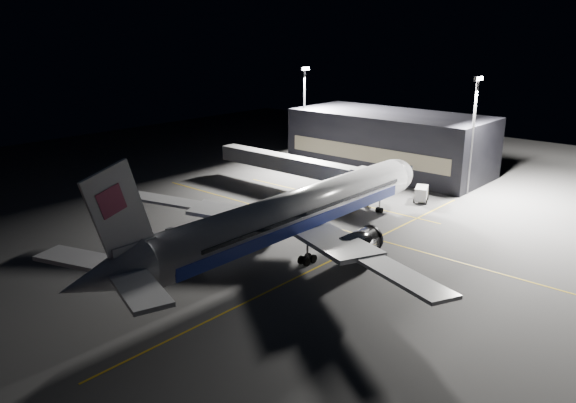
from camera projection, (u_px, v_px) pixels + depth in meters
The scene contains 14 objects.
ground at pixel (297, 248), 75.52m from camera, with size 200.00×200.00×0.00m, color #4C4C4F.
guide_line_main at pixel (341, 229), 82.70m from camera, with size 0.25×80.00×0.01m, color gold.
guide_line_cross at pixel (332, 260), 71.73m from camera, with size 70.00×0.25×0.01m, color gold.
guide_line_side at pixel (335, 199), 97.63m from camera, with size 0.25×40.00×0.01m, color gold.
airliner at pixel (292, 214), 73.23m from camera, with size 61.48×54.22×16.64m.
terminal at pixel (390, 142), 115.61m from camera, with size 18.12×40.00×12.00m.
jet_bridge at pixel (300, 166), 101.36m from camera, with size 3.60×34.40×6.30m.
floodlight_mast_north at pixel (304, 106), 120.78m from camera, with size 2.40×0.68×20.70m.
floodlight_mast_south at pixel (474, 125), 96.82m from camera, with size 2.40×0.67×20.70m.
service_truck at pixel (422, 193), 96.18m from camera, with size 5.39×3.81×2.58m.
baggage_tug at pixel (171, 235), 77.94m from camera, with size 2.63×2.17×1.82m.
safety_cone_a at pixel (259, 218), 86.94m from camera, with size 0.36×0.36×0.54m, color orange.
safety_cone_b at pixel (264, 225), 83.61m from camera, with size 0.35×0.35×0.53m, color orange.
safety_cone_c at pixel (252, 219), 86.20m from camera, with size 0.34×0.34×0.52m, color orange.
Camera 1 is at (-53.63, -45.51, 28.24)m, focal length 35.00 mm.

